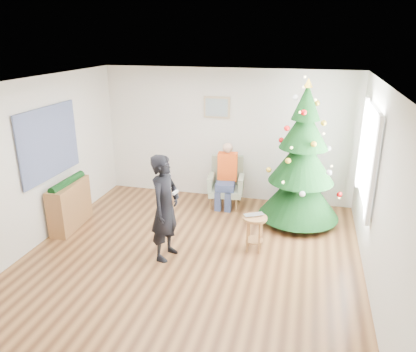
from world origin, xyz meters
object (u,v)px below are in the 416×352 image
(standing_man, at_px, (165,208))
(console, at_px, (70,205))
(armchair, at_px, (226,188))
(christmas_tree, at_px, (302,161))
(stool, at_px, (254,233))

(standing_man, distance_m, console, 2.07)
(armchair, xyz_separation_m, standing_man, (-0.46, -2.15, 0.46))
(christmas_tree, bearing_deg, armchair, 162.19)
(stool, bearing_deg, standing_man, -157.52)
(christmas_tree, relative_size, armchair, 2.67)
(stool, xyz_separation_m, standing_man, (-1.26, -0.52, 0.52))
(stool, relative_size, standing_man, 0.35)
(christmas_tree, distance_m, console, 4.07)
(stool, xyz_separation_m, armchair, (-0.79, 1.63, 0.06))
(armchair, distance_m, standing_man, 2.25)
(armchair, bearing_deg, stool, -70.51)
(armchair, bearing_deg, console, -152.72)
(christmas_tree, xyz_separation_m, armchair, (-1.41, 0.45, -0.80))
(stool, relative_size, console, 0.57)
(christmas_tree, relative_size, standing_man, 1.58)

